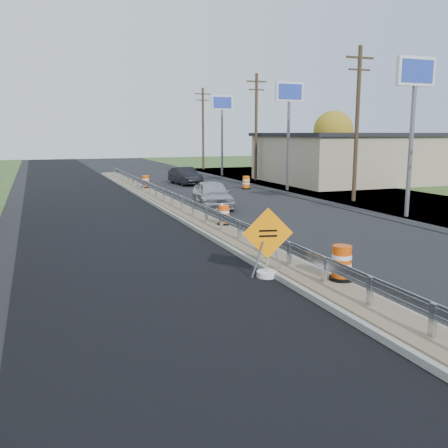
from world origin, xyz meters
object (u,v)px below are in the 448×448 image
object	(u,v)px
barrel_median_near	(342,264)
barrel_shoulder_mid	(246,183)
barrel_median_far	(146,182)
caution_sign	(267,260)
car_dark_mid	(185,176)
barrel_median_mid	(224,216)
car_silver	(212,194)

from	to	relation	value
barrel_median_near	barrel_shoulder_mid	xyz separation A→B (m)	(7.42, 23.92, -0.22)
barrel_shoulder_mid	barrel_median_far	bearing A→B (deg)	169.43
caution_sign	car_dark_mid	world-z (taller)	caution_sign
caution_sign	car_dark_mid	size ratio (longest dim) A/B	0.48
barrel_median_mid	barrel_shoulder_mid	world-z (taller)	barrel_median_mid
caution_sign	car_silver	distance (m)	14.29
caution_sign	barrel_shoulder_mid	world-z (taller)	caution_sign
caution_sign	barrel_median_far	distance (m)	23.69
car_silver	barrel_median_near	bearing A→B (deg)	-88.76
barrel_shoulder_mid	barrel_median_mid	bearing A→B (deg)	-116.64
barrel_median_near	barrel_median_mid	world-z (taller)	barrel_median_near
barrel_shoulder_mid	barrel_median_near	bearing A→B (deg)	-107.23
barrel_median_far	barrel_median_near	bearing A→B (deg)	-89.78
barrel_median_near	car_silver	xyz separation A→B (m)	(1.73, 15.61, 0.08)
barrel_median_mid	car_dark_mid	xyz separation A→B (m)	(4.00, 19.80, 0.09)
car_dark_mid	car_silver	bearing A→B (deg)	-104.83
caution_sign	car_dark_mid	xyz separation A→B (m)	(5.43, 27.22, 0.19)
barrel_median_far	barrel_shoulder_mid	bearing A→B (deg)	-10.57
barrel_median_far	caution_sign	bearing A→B (deg)	-93.28
barrel_median_near	barrel_shoulder_mid	distance (m)	25.05
caution_sign	car_dark_mid	bearing A→B (deg)	91.18
barrel_median_far	barrel_shoulder_mid	xyz separation A→B (m)	(7.51, -1.40, -0.20)
barrel_median_far	car_silver	world-z (taller)	car_silver
barrel_median_mid	barrel_median_near	bearing A→B (deg)	-89.85
barrel_median_mid	car_dark_mid	bearing A→B (deg)	78.58
barrel_median_near	barrel_median_far	size ratio (longest dim) A/B	1.05
barrel_median_near	car_dark_mid	xyz separation A→B (m)	(3.98, 28.89, 0.03)
caution_sign	barrel_median_mid	distance (m)	7.55
car_silver	barrel_shoulder_mid	bearing A→B (deg)	63.21
barrel_median_far	car_silver	distance (m)	9.89
caution_sign	car_silver	size ratio (longest dim) A/B	0.46
barrel_median_near	car_dark_mid	bearing A→B (deg)	82.16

